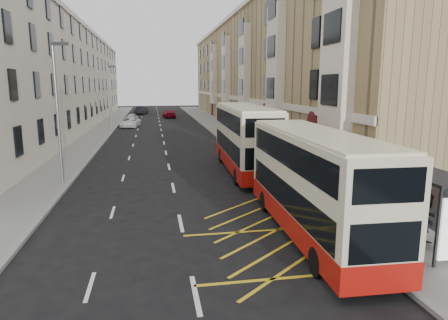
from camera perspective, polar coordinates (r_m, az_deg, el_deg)
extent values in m
plane|color=black|center=(13.64, -5.00, -14.56)|extent=(200.00, 200.00, 0.00)
cube|color=slate|center=(43.63, 1.91, 3.20)|extent=(4.00, 120.00, 0.15)
cube|color=slate|center=(43.17, -18.67, 2.55)|extent=(3.00, 120.00, 0.15)
cube|color=gray|center=(43.26, -0.68, 3.14)|extent=(0.25, 120.00, 0.15)
cube|color=gray|center=(42.97, -16.69, 2.63)|extent=(0.25, 120.00, 0.15)
cube|color=tan|center=(60.00, 5.50, 12.33)|extent=(10.00, 79.00, 15.00)
cube|color=silver|center=(58.86, 0.66, 9.00)|extent=(0.18, 79.00, 0.50)
cube|color=silver|center=(59.53, 0.61, 19.65)|extent=(0.40, 79.00, 0.50)
cube|color=silver|center=(24.77, 15.94, 14.25)|extent=(0.80, 3.20, 10.00)
cube|color=silver|center=(35.95, 7.36, 13.36)|extent=(0.80, 3.20, 10.00)
cube|color=silver|center=(47.54, 2.94, 12.78)|extent=(0.80, 3.20, 10.00)
cube|color=silver|center=(59.28, 0.26, 12.40)|extent=(0.80, 3.20, 10.00)
cube|color=silver|center=(71.12, -1.52, 12.13)|extent=(0.80, 3.20, 10.00)
cube|color=#520E14|center=(28.79, 12.42, 2.28)|extent=(0.20, 1.60, 3.00)
cube|color=#520E14|center=(40.05, 5.86, 4.81)|extent=(0.20, 1.60, 3.00)
cube|color=#520E14|center=(51.64, 2.20, 6.19)|extent=(0.20, 1.60, 3.00)
cube|color=#520E14|center=(63.39, -0.13, 7.05)|extent=(0.20, 1.60, 3.00)
cube|color=#520E14|center=(75.21, -1.73, 7.63)|extent=(0.20, 1.60, 3.00)
cube|color=beige|center=(59.13, -22.71, 10.62)|extent=(9.00, 79.00, 13.00)
cube|color=silver|center=(58.77, -18.68, 17.25)|extent=(0.30, 79.00, 0.50)
cube|color=black|center=(14.17, 28.21, -8.55)|extent=(0.08, 0.08, 2.60)
cube|color=black|center=(17.16, 20.40, -4.71)|extent=(0.08, 0.08, 2.60)
cube|color=black|center=(17.83, 23.96, -4.39)|extent=(0.08, 0.08, 2.60)
cube|color=black|center=(15.66, 26.24, -1.50)|extent=(1.65, 4.25, 0.10)
cube|color=#9AABB0|center=(16.34, 27.78, -5.57)|extent=(0.04, 3.60, 1.95)
cube|color=black|center=(16.83, 25.09, -8.38)|extent=(0.35, 1.60, 0.06)
cylinder|color=#AF241E|center=(17.28, 15.43, -7.07)|extent=(0.06, 0.06, 1.00)
cylinder|color=#AF241E|center=(20.13, 11.47, -4.35)|extent=(0.06, 0.06, 1.00)
cylinder|color=#AF241E|center=(23.09, 8.53, -2.30)|extent=(0.06, 0.06, 1.00)
cube|color=#AF241E|center=(20.01, 11.52, -3.02)|extent=(0.05, 6.50, 0.06)
cube|color=#AF241E|center=(20.12, 11.48, -4.21)|extent=(0.05, 6.50, 0.06)
cylinder|color=slate|center=(24.94, -22.68, 6.09)|extent=(0.16, 0.16, 8.00)
cube|color=black|center=(24.89, -22.42, 15.11)|extent=(0.90, 0.18, 0.18)
cylinder|color=slate|center=(54.58, -15.95, 8.61)|extent=(0.16, 0.16, 8.00)
cube|color=black|center=(54.56, -15.74, 12.72)|extent=(0.90, 0.18, 0.18)
cube|color=beige|center=(15.66, 12.67, -3.02)|extent=(2.63, 10.31, 3.68)
cube|color=#A4100A|center=(16.05, 12.46, -7.95)|extent=(2.65, 10.34, 0.84)
cube|color=black|center=(15.77, 12.60, -4.58)|extent=(2.64, 9.49, 1.02)
cube|color=black|center=(15.44, 12.84, 1.10)|extent=(2.64, 9.49, 0.93)
cube|color=beige|center=(15.33, 12.96, 3.81)|extent=(2.52, 9.90, 0.11)
cube|color=black|center=(20.47, 7.52, -0.75)|extent=(1.98, 0.13, 1.21)
cube|color=black|center=(20.18, 7.66, 4.57)|extent=(1.63, 0.12, 0.42)
cube|color=black|center=(11.39, 21.95, -10.92)|extent=(1.98, 0.13, 1.12)
cylinder|color=black|center=(18.81, 5.85, -5.85)|extent=(0.29, 0.94, 0.93)
cylinder|color=black|center=(19.42, 11.91, -5.49)|extent=(0.29, 0.94, 0.93)
cylinder|color=black|center=(12.96, 13.20, -13.98)|extent=(0.29, 0.94, 0.93)
cylinder|color=black|center=(13.83, 21.55, -12.83)|extent=(0.29, 0.94, 0.93)
cube|color=beige|center=(26.68, 3.03, 3.25)|extent=(2.93, 11.15, 3.97)
cube|color=#A4100A|center=(26.92, 2.99, 0.01)|extent=(2.96, 11.18, 0.90)
cube|color=black|center=(26.75, 3.02, 2.23)|extent=(2.94, 10.26, 1.11)
cube|color=black|center=(26.55, 3.05, 5.88)|extent=(2.94, 10.26, 1.01)
cube|color=beige|center=(26.49, 3.07, 7.59)|extent=(2.82, 10.70, 0.12)
cube|color=black|center=(32.12, 1.15, 3.77)|extent=(2.14, 0.16, 1.31)
cube|color=black|center=(31.93, 1.17, 7.44)|extent=(1.76, 0.15, 0.45)
cube|color=black|center=(21.43, 5.81, 0.19)|extent=(2.14, 0.16, 1.21)
cylinder|color=black|center=(30.23, -0.39, 0.63)|extent=(0.32, 1.02, 1.01)
cylinder|color=black|center=(30.61, 3.83, 0.74)|extent=(0.32, 1.02, 1.01)
cylinder|color=black|center=(23.38, 1.89, -2.40)|extent=(0.32, 1.02, 1.01)
cylinder|color=black|center=(23.86, 7.28, -2.21)|extent=(0.32, 1.02, 1.01)
cylinder|color=black|center=(15.41, 19.50, -9.78)|extent=(0.50, 0.50, 0.87)
cylinder|color=black|center=(15.26, 19.61, -8.18)|extent=(0.56, 0.56, 0.08)
imported|color=black|center=(14.44, 21.96, -9.73)|extent=(0.71, 0.65, 1.62)
imported|color=black|center=(16.12, 27.03, -7.50)|extent=(1.02, 0.85, 1.90)
imported|color=black|center=(21.72, 14.10, -2.56)|extent=(0.96, 0.47, 1.58)
imported|color=white|center=(56.48, -13.30, 5.26)|extent=(2.79, 5.08, 1.35)
imported|color=#ABAEB3|center=(64.55, -13.09, 5.90)|extent=(2.17, 4.00, 1.29)
imported|color=black|center=(79.98, -11.75, 6.96)|extent=(2.67, 5.10, 1.60)
imported|color=#A3051E|center=(71.32, -7.83, 6.55)|extent=(2.31, 4.84, 1.36)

